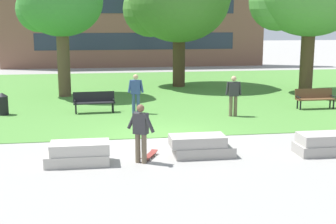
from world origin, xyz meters
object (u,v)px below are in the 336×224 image
trash_bin (2,104)px  person_bystander_far_lawn (233,94)px  concrete_block_right (326,144)px  skateboard (149,155)px  person_skateboarder (141,130)px  person_bystander_near_lawn (136,92)px  park_bench_near_left (315,97)px  park_bench_near_right (94,101)px  concrete_block_left (201,146)px  concrete_block_center (79,154)px

trash_bin → person_bystander_far_lawn: person_bystander_far_lawn is taller
concrete_block_right → skateboard: 5.40m
person_skateboarder → person_bystander_near_lawn: person_bystander_near_lawn is taller
concrete_block_right → park_bench_near_left: 7.54m
park_bench_near_right → person_bystander_far_lawn: person_bystander_far_lawn is taller
concrete_block_right → concrete_block_left: bearing=174.9°
person_skateboarder → person_bystander_near_lawn: 7.07m
park_bench_near_left → trash_bin: bearing=177.5°
park_bench_near_left → park_bench_near_right: 10.01m
concrete_block_left → skateboard: (-1.56, 0.00, -0.22)m
concrete_block_right → person_skateboarder: 5.71m
park_bench_near_left → person_bystander_far_lawn: (-4.19, -1.13, 0.44)m
concrete_block_center → person_skateboarder: (1.77, -0.15, 0.66)m
person_skateboarder → concrete_block_left: bearing=12.8°
person_bystander_far_lawn → park_bench_near_left: bearing=15.1°
skateboard → park_bench_near_left: park_bench_near_left is taller
concrete_block_right → park_bench_near_left: size_ratio=1.00×
person_skateboarder → person_bystander_near_lawn: bearing=86.5°
skateboard → trash_bin: trash_bin is taller
person_bystander_far_lawn → person_bystander_near_lawn: bearing=163.6°
person_skateboarder → skateboard: size_ratio=1.70×
concrete_block_right → park_bench_near_right: (-7.03, 7.48, 0.23)m
skateboard → park_bench_near_right: (-1.65, 7.14, 0.45)m
concrete_block_right → skateboard: bearing=176.3°
skateboard → person_bystander_near_lawn: (0.15, 6.63, 0.90)m
park_bench_near_left → trash_bin: 13.89m
concrete_block_center → trash_bin: bearing=115.0°
concrete_block_right → skateboard: size_ratio=1.79×
trash_bin → person_bystander_far_lawn: 9.85m
person_bystander_far_lawn → park_bench_near_right: bearing=163.9°
concrete_block_center → trash_bin: size_ratio=1.89×
concrete_block_left → person_bystander_near_lawn: size_ratio=1.12×
person_skateboarder → park_bench_near_right: 7.69m
concrete_block_left → skateboard: 1.57m
concrete_block_center → skateboard: size_ratio=1.80×
park_bench_near_right → person_bystander_near_lawn: person_bystander_near_lawn is taller
person_skateboarder → person_bystander_far_lawn: size_ratio=1.00×
person_skateboarder → concrete_block_right: bearing=0.8°
concrete_block_right → person_bystander_far_lawn: person_bystander_far_lawn is taller
concrete_block_right → person_bystander_near_lawn: size_ratio=1.05×
person_skateboarder → person_bystander_near_lawn: (0.43, 7.06, 0.02)m
concrete_block_right → park_bench_near_right: bearing=133.2°
concrete_block_center → person_bystander_near_lawn: (2.20, 6.91, 0.68)m
park_bench_near_right → concrete_block_right: bearing=-46.8°
person_skateboarder → person_bystander_far_lawn: 7.37m
skateboard → park_bench_near_right: bearing=103.0°
park_bench_near_right → concrete_block_left: bearing=-65.8°
person_skateboarder → trash_bin: person_skateboarder is taller
concrete_block_center → trash_bin: (-3.48, 7.46, 0.20)m
person_skateboarder → park_bench_near_right: person_skateboarder is taller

